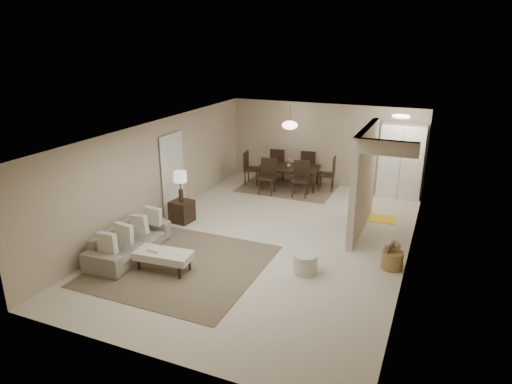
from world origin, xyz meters
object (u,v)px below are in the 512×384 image
at_px(dining_table, 289,177).
at_px(pantry_cabinet, 401,161).
at_px(wicker_basket, 392,260).
at_px(side_table, 182,211).
at_px(sofa, 129,241).
at_px(round_pouf, 305,263).
at_px(ottoman_bench, 164,256).

bearing_deg(dining_table, pantry_cabinet, 0.44).
bearing_deg(wicker_basket, side_table, 174.85).
height_order(pantry_cabinet, sofa, pantry_cabinet).
height_order(round_pouf, dining_table, dining_table).
relative_size(sofa, dining_table, 1.16).
xyz_separation_m(pantry_cabinet, ottoman_bench, (-3.74, -6.39, -0.73)).
bearing_deg(side_table, pantry_cabinet, 40.66).
relative_size(ottoman_bench, side_table, 2.15).
height_order(round_pouf, wicker_basket, round_pouf).
bearing_deg(dining_table, round_pouf, -74.97).
height_order(ottoman_bench, side_table, side_table).
bearing_deg(pantry_cabinet, side_table, -139.34).
height_order(sofa, ottoman_bench, sofa).
bearing_deg(round_pouf, pantry_cabinet, 77.94).
bearing_deg(sofa, round_pouf, -82.89).
xyz_separation_m(pantry_cabinet, round_pouf, (-1.15, -5.38, -0.86)).
bearing_deg(side_table, ottoman_bench, -66.34).
relative_size(sofa, ottoman_bench, 1.82).
relative_size(pantry_cabinet, ottoman_bench, 1.81).
xyz_separation_m(side_table, round_pouf, (3.60, -1.30, -0.08)).
relative_size(round_pouf, wicker_basket, 1.18).
bearing_deg(wicker_basket, pantry_cabinet, 95.03).
xyz_separation_m(round_pouf, dining_table, (-2.05, 4.93, 0.13)).
bearing_deg(dining_table, sofa, -113.39).
distance_m(sofa, round_pouf, 3.72).
xyz_separation_m(pantry_cabinet, wicker_basket, (0.40, -4.54, -0.87)).
bearing_deg(side_table, dining_table, 66.89).
relative_size(pantry_cabinet, side_table, 3.88).
bearing_deg(round_pouf, side_table, 160.13).
height_order(sofa, dining_table, dining_table).
bearing_deg(wicker_basket, sofa, -163.42).
distance_m(pantry_cabinet, sofa, 7.79).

